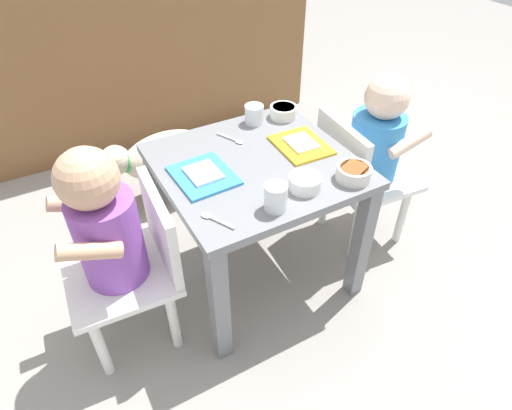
{
  "coord_description": "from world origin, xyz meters",
  "views": [
    {
      "loc": [
        -0.5,
        -0.9,
        1.15
      ],
      "look_at": [
        0.0,
        0.0,
        0.29
      ],
      "focal_mm": 30.98,
      "sensor_mm": 36.0,
      "label": 1
    }
  ],
  "objects": [
    {
      "name": "kitchen_cabinet_back",
      "position": [
        0.0,
        1.14,
        0.51
      ],
      "size": [
        1.65,
        0.32,
        1.03
      ],
      "primitive_type": "cube",
      "color": "brown",
      "rests_on": "ground"
    },
    {
      "name": "water_cup_right",
      "position": [
        -0.06,
        -0.2,
        0.48
      ],
      "size": [
        0.06,
        0.06,
        0.07
      ],
      "color": "white",
      "rests_on": "dining_table"
    },
    {
      "name": "veggie_bowl_near",
      "position": [
        0.21,
        0.19,
        0.47
      ],
      "size": [
        0.09,
        0.09,
        0.04
      ],
      "color": "white",
      "rests_on": "dining_table"
    },
    {
      "name": "cereal_bowl_right_side",
      "position": [
        0.19,
        -0.2,
        0.47
      ],
      "size": [
        0.09,
        0.09,
        0.04
      ],
      "color": "silver",
      "rests_on": "dining_table"
    },
    {
      "name": "food_tray_right",
      "position": [
        0.16,
        0.01,
        0.46
      ],
      "size": [
        0.15,
        0.18,
        0.02
      ],
      "color": "gold",
      "rests_on": "dining_table"
    },
    {
      "name": "veggie_bowl_far",
      "position": [
        0.05,
        -0.17,
        0.47
      ],
      "size": [
        0.08,
        0.08,
        0.04
      ],
      "color": "white",
      "rests_on": "dining_table"
    },
    {
      "name": "seated_child_left",
      "position": [
        -0.43,
        -0.04,
        0.4
      ],
      "size": [
        0.3,
        0.3,
        0.65
      ],
      "color": "white",
      "rests_on": "ground"
    },
    {
      "name": "food_tray_left",
      "position": [
        -0.16,
        0.01,
        0.46
      ],
      "size": [
        0.16,
        0.18,
        0.02
      ],
      "color": "#388CD8",
      "rests_on": "dining_table"
    },
    {
      "name": "ground_plane",
      "position": [
        0.0,
        0.0,
        0.0
      ],
      "size": [
        7.0,
        7.0,
        0.0
      ],
      "primitive_type": "plane",
      "color": "gray"
    },
    {
      "name": "spoon_by_left_tray",
      "position": [
        -0.0,
        0.14,
        0.45
      ],
      "size": [
        0.06,
        0.09,
        0.01
      ],
      "color": "silver",
      "rests_on": "dining_table"
    },
    {
      "name": "dining_table",
      "position": [
        0.0,
        0.0,
        0.36
      ],
      "size": [
        0.53,
        0.52,
        0.45
      ],
      "color": "slate",
      "rests_on": "ground"
    },
    {
      "name": "dog",
      "position": [
        -0.12,
        0.54,
        0.2
      ],
      "size": [
        0.45,
        0.21,
        0.3
      ],
      "color": "beige",
      "rests_on": "ground"
    },
    {
      "name": "seated_child_right",
      "position": [
        0.43,
        -0.01,
        0.38
      ],
      "size": [
        0.3,
        0.3,
        0.62
      ],
      "color": "white",
      "rests_on": "ground"
    },
    {
      "name": "water_cup_left",
      "position": [
        0.1,
        0.2,
        0.48
      ],
      "size": [
        0.06,
        0.06,
        0.06
      ],
      "color": "white",
      "rests_on": "dining_table"
    },
    {
      "name": "spoon_by_right_tray",
      "position": [
        -0.21,
        -0.17,
        0.45
      ],
      "size": [
        0.06,
        0.09,
        0.01
      ],
      "color": "silver",
      "rests_on": "dining_table"
    }
  ]
}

